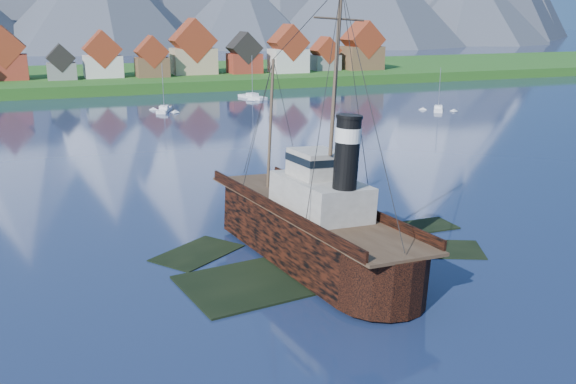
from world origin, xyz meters
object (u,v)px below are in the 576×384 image
object	(u,v)px
sailboat_e	(252,97)
tugboat_wreck	(301,221)
sailboat_d	(438,110)
sailboat_f	(164,110)

from	to	relation	value
sailboat_e	tugboat_wreck	bearing A→B (deg)	-122.79
sailboat_d	sailboat_f	xyz separation A→B (m)	(-58.79, 21.79, 0.02)
sailboat_d	sailboat_e	bearing A→B (deg)	165.95
sailboat_d	sailboat_f	distance (m)	62.70
sailboat_e	sailboat_d	bearing A→B (deg)	-65.14
tugboat_wreck	sailboat_d	size ratio (longest dim) A/B	3.09
tugboat_wreck	sailboat_e	size ratio (longest dim) A/B	2.72
tugboat_wreck	sailboat_f	bearing A→B (deg)	79.41
tugboat_wreck	sailboat_d	world-z (taller)	tugboat_wreck
sailboat_f	sailboat_e	bearing A→B (deg)	51.44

